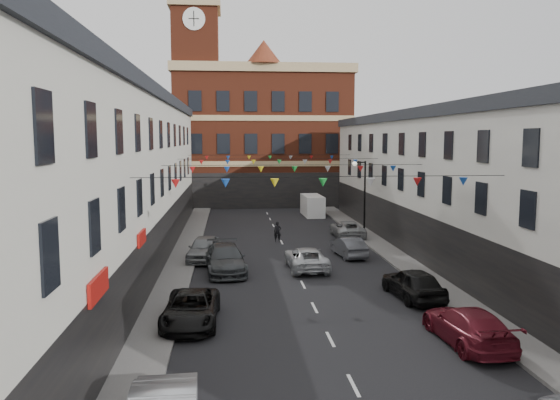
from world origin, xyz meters
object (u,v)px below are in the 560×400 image
object	(u,v)px
car_right_d	(413,283)
street_lamp	(362,188)
white_van	(312,206)
pedestrian	(277,232)
car_left_c	(191,309)
car_right_c	(468,326)
car_left_d	(225,259)
car_left_e	(204,248)
moving_car	(307,258)
car_right_f	(347,229)
car_right_e	(348,247)

from	to	relation	value
car_right_d	street_lamp	bearing A→B (deg)	-101.39
white_van	pedestrian	world-z (taller)	white_van
street_lamp	pedestrian	world-z (taller)	street_lamp
street_lamp	car_left_c	size ratio (longest dim) A/B	1.24
pedestrian	car_right_c	bearing A→B (deg)	-70.87
car_left_c	car_right_d	world-z (taller)	car_right_d
street_lamp	car_right_c	bearing A→B (deg)	-93.65
car_left_d	car_left_e	distance (m)	3.57
car_left_c	car_right_c	size ratio (longest dim) A/B	0.98
car_right_d	moving_car	world-z (taller)	car_right_d
moving_car	car_right_f	bearing A→B (deg)	-116.03
car_right_d	car_right_f	size ratio (longest dim) A/B	0.94
white_van	car_left_d	bearing A→B (deg)	-111.78
car_left_c	car_left_d	size ratio (longest dim) A/B	0.89
car_left_c	car_right_d	size ratio (longest dim) A/B	1.08
car_left_d	car_right_f	world-z (taller)	car_left_d
car_right_f	pedestrian	xyz separation A→B (m)	(-5.66, -1.48, 0.11)
car_left_e	car_right_e	distance (m)	9.43
car_right_d	car_right_e	xyz separation A→B (m)	(-1.07, 9.71, -0.11)
car_right_c	white_van	xyz separation A→B (m)	(-0.64, 34.93, 0.32)
street_lamp	car_right_d	xyz separation A→B (m)	(-1.56, -17.01, -3.14)
car_left_e	white_van	size ratio (longest dim) A/B	0.98
white_van	car_right_c	bearing A→B (deg)	-90.13
car_left_e	car_right_c	xyz separation A→B (m)	(10.59, -15.39, -0.06)
car_left_e	pedestrian	bearing A→B (deg)	54.65
car_right_c	pedestrian	bearing A→B (deg)	-78.57
moving_car	car_right_d	bearing A→B (deg)	122.33
car_right_c	car_right_d	world-z (taller)	car_right_d
moving_car	white_van	bearing A→B (deg)	-100.86
car_right_d	white_van	bearing A→B (deg)	-95.08
car_right_c	car_right_f	xyz separation A→B (m)	(0.27, 22.58, -0.05)
car_left_c	moving_car	bearing A→B (deg)	58.02
car_left_c	car_right_c	xyz separation A→B (m)	(10.59, -3.20, 0.04)
car_left_d	car_right_e	world-z (taller)	car_left_d
car_left_c	white_van	distance (m)	33.25
pedestrian	car_left_d	bearing A→B (deg)	-108.28
car_right_f	street_lamp	bearing A→B (deg)	-162.72
car_left_e	moving_car	world-z (taller)	car_left_e
pedestrian	car_right_d	bearing A→B (deg)	-65.96
car_left_e	car_right_d	bearing A→B (deg)	-35.08
car_right_d	moving_car	bearing A→B (deg)	-62.47
car_left_d	pedestrian	xyz separation A→B (m)	(3.84, 9.00, -0.01)
car_right_e	white_van	world-z (taller)	white_van
car_right_e	moving_car	bearing A→B (deg)	37.77
moving_car	pedestrian	xyz separation A→B (m)	(-0.98, 8.70, 0.11)
car_left_c	car_right_e	world-z (taller)	car_left_c
car_left_c	car_right_f	distance (m)	22.21
white_van	pedestrian	distance (m)	14.63
car_left_e	moving_car	bearing A→B (deg)	-18.86
white_van	street_lamp	bearing A→B (deg)	-81.23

